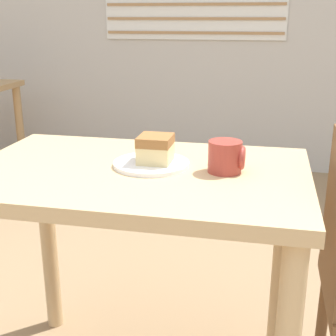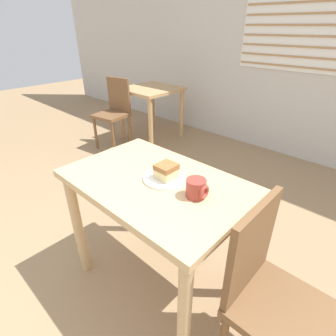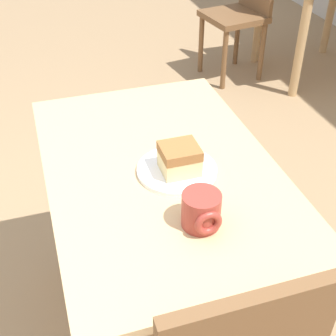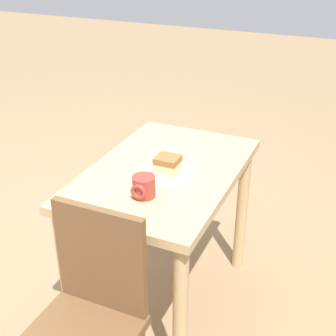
{
  "view_description": "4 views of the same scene",
  "coord_description": "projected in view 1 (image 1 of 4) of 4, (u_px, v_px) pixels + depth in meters",
  "views": [
    {
      "loc": [
        0.29,
        -0.7,
        1.19
      ],
      "look_at": [
        0.03,
        0.5,
        0.79
      ],
      "focal_mm": 50.0,
      "sensor_mm": 36.0,
      "label": 1
    },
    {
      "loc": [
        0.78,
        -0.29,
        1.48
      ],
      "look_at": [
        0.0,
        0.55,
        0.85
      ],
      "focal_mm": 28.0,
      "sensor_mm": 36.0,
      "label": 2
    },
    {
      "loc": [
        0.94,
        0.22,
        1.55
      ],
      "look_at": [
        -0.04,
        0.53,
        0.78
      ],
      "focal_mm": 50.0,
      "sensor_mm": 36.0,
      "label": 3
    },
    {
      "loc": [
        1.62,
        1.28,
        1.74
      ],
      "look_at": [
        -0.01,
        0.56,
        0.81
      ],
      "focal_mm": 50.0,
      "sensor_mm": 36.0,
      "label": 4
    }
  ],
  "objects": [
    {
      "name": "dining_table_near",
      "position": [
        138.0,
        213.0,
        1.37
      ],
      "size": [
        0.96,
        0.63,
        0.78
      ],
      "color": "tan",
      "rests_on": "ground_plane"
    },
    {
      "name": "coffee_mug",
      "position": [
        226.0,
        157.0,
        1.28
      ],
      "size": [
        0.1,
        0.09,
        0.09
      ],
      "color": "#9E382D",
      "rests_on": "dining_table_near"
    },
    {
      "name": "cake_slice",
      "position": [
        155.0,
        149.0,
        1.34
      ],
      "size": [
        0.09,
        0.1,
        0.08
      ],
      "color": "#E5CC89",
      "rests_on": "plate"
    },
    {
      "name": "plate",
      "position": [
        151.0,
        164.0,
        1.35
      ],
      "size": [
        0.22,
        0.22,
        0.01
      ],
      "color": "white",
      "rests_on": "dining_table_near"
    }
  ]
}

